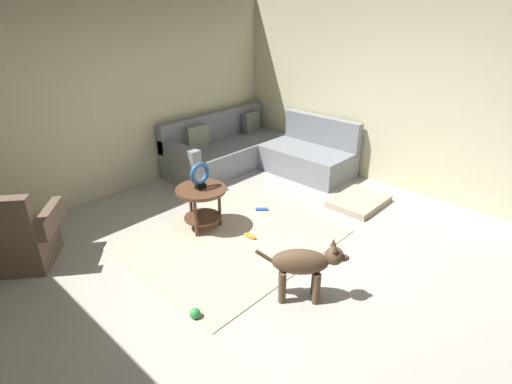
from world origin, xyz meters
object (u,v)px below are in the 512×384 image
at_px(torus_sculpture, 200,175).
at_px(dog_toy_bone, 250,236).
at_px(armchair, 17,239).
at_px(dog_bed_mat, 359,201).
at_px(sectional_couch, 256,152).
at_px(dog_toy_rope, 262,209).
at_px(dog_toy_ball, 195,313).
at_px(side_table, 201,198).
at_px(dog, 305,264).

bearing_deg(torus_sculpture, dog_toy_bone, -69.93).
height_order(armchair, dog_bed_mat, armchair).
relative_size(sectional_couch, dog_toy_rope, 13.93).
bearing_deg(armchair, dog_toy_rope, 17.69).
xyz_separation_m(armchair, dog_toy_ball, (0.73, -1.95, -0.27)).
relative_size(armchair, dog_bed_mat, 1.25).
bearing_deg(dog_bed_mat, sectional_couch, 89.84).
relative_size(sectional_couch, dog_bed_mat, 2.81).
bearing_deg(side_table, armchair, 156.00).
bearing_deg(dog_toy_rope, dog_toy_bone, -149.22).
distance_m(sectional_couch, dog_toy_rope, 1.55).
relative_size(sectional_couch, torus_sculpture, 6.90).
height_order(sectional_couch, side_table, sectional_couch).
distance_m(sectional_couch, torus_sculpture, 2.12).
xyz_separation_m(dog_toy_ball, dog_toy_rope, (1.89, 0.92, -0.02)).
xyz_separation_m(dog_bed_mat, dog, (-2.08, -0.60, 0.33)).
xyz_separation_m(dog_bed_mat, dog_toy_bone, (-1.67, 0.49, -0.01)).
relative_size(armchair, torus_sculpture, 3.06).
bearing_deg(side_table, torus_sculpture, -97.13).
bearing_deg(sectional_couch, torus_sculpture, -155.61).
bearing_deg(dog_bed_mat, dog, -163.96).
bearing_deg(armchair, sectional_couch, 40.11).
distance_m(torus_sculpture, dog_toy_ball, 1.70).
height_order(dog_toy_rope, dog_toy_bone, dog_toy_bone).
bearing_deg(dog, armchair, -97.70).
bearing_deg(dog_toy_ball, side_table, 47.24).
relative_size(dog_toy_ball, dog_toy_bone, 0.55).
bearing_deg(dog_toy_bone, side_table, 110.07).
bearing_deg(dog_toy_ball, torus_sculpture, 47.24).
relative_size(torus_sculpture, dog_toy_ball, 3.30).
height_order(armchair, dog_toy_bone, armchair).
bearing_deg(armchair, dog, -18.00).
xyz_separation_m(side_table, dog, (-0.20, -1.68, -0.04)).
bearing_deg(sectional_couch, dog_bed_mat, -90.16).
bearing_deg(dog_toy_ball, dog, -31.52).
bearing_deg(dog_bed_mat, dog_toy_bone, 163.57).
distance_m(torus_sculpture, dog_bed_mat, 2.27).
xyz_separation_m(side_table, dog_toy_rope, (0.82, -0.23, -0.39)).
relative_size(armchair, dog_toy_rope, 6.19).
bearing_deg(dog_toy_bone, dog_bed_mat, -16.43).
bearing_deg(dog, dog_toy_rope, -165.61).
distance_m(dog_bed_mat, dog_toy_ball, 2.95).
height_order(sectional_couch, dog_toy_rope, sectional_couch).
relative_size(torus_sculpture, dog, 0.48).
bearing_deg(armchair, dog_toy_ball, -30.21).
relative_size(armchair, side_table, 1.67).
relative_size(dog_toy_rope, dog_toy_bone, 0.90).
bearing_deg(sectional_couch, dog_toy_bone, -139.06).
height_order(side_table, dog_toy_rope, side_table).
distance_m(armchair, dog, 2.95).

